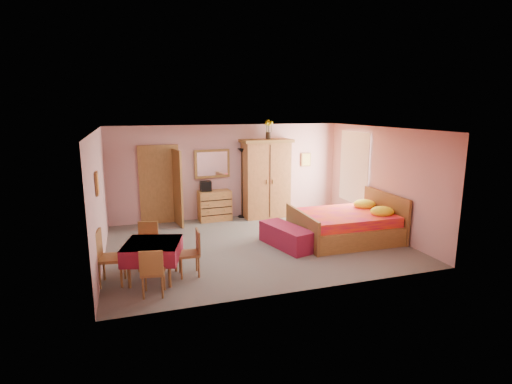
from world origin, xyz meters
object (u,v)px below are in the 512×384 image
object	(u,v)px
chair_north	(147,245)
chest_of_drawers	(215,206)
dining_table	(153,261)
stereo	(206,186)
floor_lamp	(242,183)
bed	(345,217)
wardrobe	(266,179)
bench	(286,236)
chair_west	(111,257)
sunflower_vase	(268,129)
chair_east	(189,253)
wall_mirror	(212,164)
chair_south	(153,271)

from	to	relation	value
chair_north	chest_of_drawers	bearing A→B (deg)	-111.34
chest_of_drawers	dining_table	world-z (taller)	chest_of_drawers
chest_of_drawers	dining_table	xyz separation A→B (m)	(-1.87, -3.49, -0.07)
stereo	floor_lamp	world-z (taller)	floor_lamp
bed	chair_north	distance (m)	4.51
dining_table	wardrobe	bearing A→B (deg)	45.77
chest_of_drawers	bench	distance (m)	2.82
stereo	bed	size ratio (longest dim) A/B	0.13
wardrobe	bench	world-z (taller)	wardrobe
dining_table	chair_west	world-z (taller)	chair_west
sunflower_vase	chair_west	xyz separation A→B (m)	(-4.12, -3.46, -1.98)
chair_west	chair_east	world-z (taller)	chair_west
wall_mirror	chair_east	size ratio (longest dim) A/B	1.16
wall_mirror	bed	bearing A→B (deg)	-51.26
wardrobe	chair_east	size ratio (longest dim) A/B	2.58
chair_west	chair_east	bearing A→B (deg)	97.44
stereo	wardrobe	bearing A→B (deg)	-3.15
chest_of_drawers	dining_table	distance (m)	3.96
stereo	chair_north	bearing A→B (deg)	-121.04
dining_table	chair_west	size ratio (longest dim) A/B	0.97
stereo	bed	world-z (taller)	stereo
stereo	wardrobe	xyz separation A→B (m)	(1.70, -0.09, 0.13)
floor_lamp	chair_north	bearing A→B (deg)	-133.49
bench	chair_north	size ratio (longest dim) A/B	1.67
wardrobe	bench	size ratio (longest dim) A/B	1.55
stereo	bench	bearing A→B (deg)	-63.97
sunflower_vase	chair_west	size ratio (longest dim) A/B	0.54
wall_mirror	floor_lamp	distance (m)	1.00
chest_of_drawers	stereo	bearing A→B (deg)	168.33
floor_lamp	chair_west	bearing A→B (deg)	-133.52
stereo	sunflower_vase	world-z (taller)	sunflower_vase
wall_mirror	floor_lamp	size ratio (longest dim) A/B	0.51
chest_of_drawers	dining_table	bearing A→B (deg)	-120.60
chair_north	chair_east	bearing A→B (deg)	148.37
chest_of_drawers	chair_south	size ratio (longest dim) A/B	1.07
floor_lamp	bench	distance (m)	2.82
wall_mirror	bed	xyz separation A→B (m)	(2.56, -2.75, -1.02)
sunflower_vase	stereo	bearing A→B (deg)	178.54
bench	dining_table	size ratio (longest dim) A/B	1.49
sunflower_vase	chair_west	bearing A→B (deg)	-140.03
wall_mirror	chair_west	size ratio (longest dim) A/B	1.01
stereo	chair_south	bearing A→B (deg)	-112.00
chest_of_drawers	chair_north	size ratio (longest dim) A/B	1.03
bed	dining_table	distance (m)	4.54
sunflower_vase	chair_east	bearing A→B (deg)	-128.55
wardrobe	bed	size ratio (longest dim) A/B	0.96
wardrobe	chair_south	distance (m)	5.33
chair_east	chest_of_drawers	bearing A→B (deg)	-17.45
wall_mirror	dining_table	bearing A→B (deg)	-121.12
dining_table	chair_south	size ratio (longest dim) A/B	1.15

